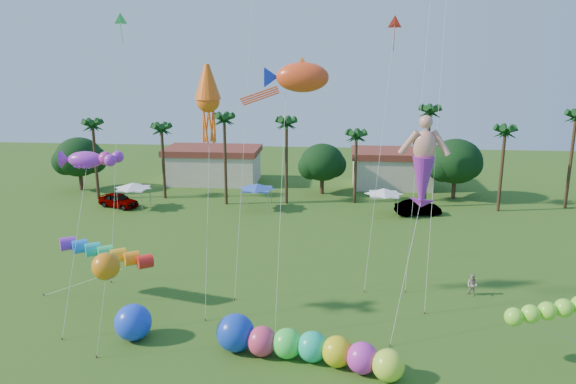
# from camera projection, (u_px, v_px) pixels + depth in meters

# --- Properties ---
(tree_line) EXTENTS (69.46, 8.91, 11.00)m
(tree_line) POSITION_uv_depth(u_px,v_px,m) (343.00, 162.00, 68.44)
(tree_line) COLOR #3A2819
(tree_line) RESTS_ON ground
(buildings_row) EXTENTS (35.00, 7.00, 4.00)m
(buildings_row) POSITION_uv_depth(u_px,v_px,m) (293.00, 169.00, 75.40)
(buildings_row) COLOR beige
(buildings_row) RESTS_ON ground
(tent_row) EXTENTS (31.00, 4.00, 0.60)m
(tent_row) POSITION_uv_depth(u_px,v_px,m) (256.00, 187.00, 62.29)
(tent_row) COLOR white
(tent_row) RESTS_ON ground
(car_a) EXTENTS (5.28, 3.67, 1.67)m
(car_a) POSITION_uv_depth(u_px,v_px,m) (118.00, 200.00, 64.40)
(car_a) COLOR #4C4C54
(car_a) RESTS_ON ground
(car_b) EXTENTS (5.13, 2.55, 1.62)m
(car_b) POSITION_uv_depth(u_px,v_px,m) (418.00, 208.00, 61.30)
(car_b) COLOR #4C4C54
(car_b) RESTS_ON ground
(spectator_b) EXTENTS (1.01, 1.00, 1.64)m
(spectator_b) POSITION_uv_depth(u_px,v_px,m) (472.00, 285.00, 41.13)
(spectator_b) COLOR #AE9C91
(spectator_b) RESTS_ON ground
(caterpillar_inflatable) EXTENTS (11.15, 4.64, 2.29)m
(caterpillar_inflatable) POSITION_uv_depth(u_px,v_px,m) (300.00, 346.00, 32.39)
(caterpillar_inflatable) COLOR #DB3964
(caterpillar_inflatable) RESTS_ON ground
(blue_ball) EXTENTS (2.29, 2.29, 2.29)m
(blue_ball) POSITION_uv_depth(u_px,v_px,m) (133.00, 322.00, 34.81)
(blue_ball) COLOR #1B42F7
(blue_ball) RESTS_ON ground
(rainbow_tube) EXTENTS (9.88, 3.77, 3.77)m
(rainbow_tube) POSITION_uv_depth(u_px,v_px,m) (120.00, 261.00, 39.18)
(rainbow_tube) COLOR red
(rainbow_tube) RESTS_ON ground
(green_worm) EXTENTS (9.45, 2.55, 3.56)m
(green_worm) POSITION_uv_depth(u_px,v_px,m) (514.00, 317.00, 31.67)
(green_worm) COLOR #8BF837
(green_worm) RESTS_ON ground
(orange_ball_kite) EXTENTS (2.12, 2.12, 6.30)m
(orange_ball_kite) POSITION_uv_depth(u_px,v_px,m) (106.00, 266.00, 32.19)
(orange_ball_kite) COLOR orange
(orange_ball_kite) RESTS_ON ground
(merman_kite) EXTENTS (3.44, 5.33, 13.14)m
(merman_kite) POSITION_uv_depth(u_px,v_px,m) (423.00, 168.00, 35.39)
(merman_kite) COLOR tan
(merman_kite) RESTS_ON ground
(fish_kite) EXTENTS (5.32, 6.09, 16.93)m
(fish_kite) POSITION_uv_depth(u_px,v_px,m) (302.00, 77.00, 35.55)
(fish_kite) COLOR #F4471B
(fish_kite) RESTS_ON ground
(squid_kite) EXTENTS (2.27, 4.72, 16.77)m
(squid_kite) POSITION_uv_depth(u_px,v_px,m) (208.00, 101.00, 37.41)
(squid_kite) COLOR orange
(squid_kite) RESTS_ON ground
(lobster_kite) EXTENTS (4.16, 4.45, 11.64)m
(lobster_kite) POSITION_uv_depth(u_px,v_px,m) (86.00, 160.00, 35.19)
(lobster_kite) COLOR #AA29D1
(lobster_kite) RESTS_ON ground
(delta_kite_red) EXTENTS (2.41, 4.56, 20.06)m
(delta_kite_red) POSITION_uv_depth(u_px,v_px,m) (394.00, 28.00, 41.14)
(delta_kite_red) COLOR red
(delta_kite_red) RESTS_ON ground
(delta_kite_green) EXTENTS (1.62, 3.38, 20.25)m
(delta_kite_green) POSITION_uv_depth(u_px,v_px,m) (120.00, 27.00, 41.68)
(delta_kite_green) COLOR #30CD57
(delta_kite_green) RESTS_ON ground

